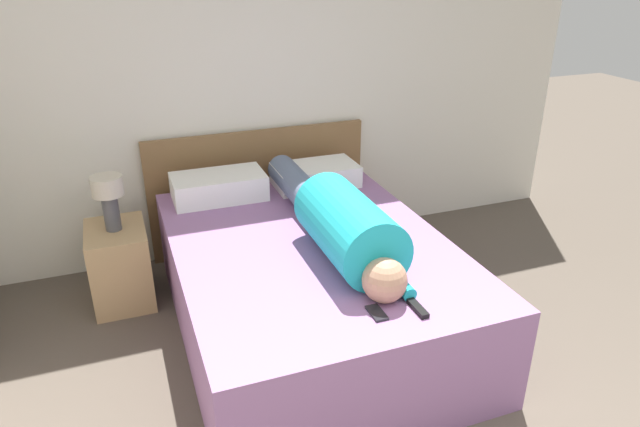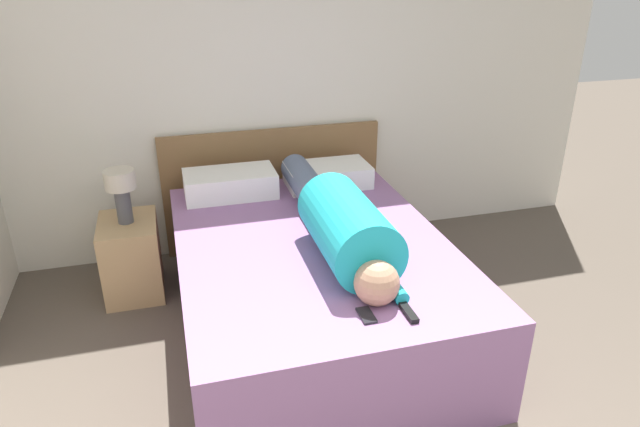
% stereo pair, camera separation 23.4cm
% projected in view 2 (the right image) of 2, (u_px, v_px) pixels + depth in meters
% --- Properties ---
extents(wall_back, '(5.14, 0.06, 2.60)m').
position_uv_depth(wall_back, '(278.00, 78.00, 4.12)').
color(wall_back, silver).
rests_on(wall_back, ground_plane).
extents(bed, '(1.54, 2.09, 0.59)m').
position_uv_depth(bed, '(313.00, 285.00, 3.43)').
color(bed, '#936699').
rests_on(bed, ground_plane).
extents(headboard, '(1.66, 0.04, 0.94)m').
position_uv_depth(headboard, '(274.00, 188.00, 4.39)').
color(headboard, brown).
rests_on(headboard, ground_plane).
extents(nightstand, '(0.37, 0.49, 0.52)m').
position_uv_depth(nightstand, '(132.00, 257.00, 3.82)').
color(nightstand, tan).
rests_on(nightstand, ground_plane).
extents(table_lamp, '(0.19, 0.19, 0.36)m').
position_uv_depth(table_lamp, '(121.00, 188.00, 3.62)').
color(table_lamp, '#4C4C51').
rests_on(table_lamp, nightstand).
extents(person_lying, '(0.38, 1.80, 0.38)m').
position_uv_depth(person_lying, '(339.00, 221.00, 3.19)').
color(person_lying, tan).
rests_on(person_lying, bed).
extents(pillow_near_headboard, '(0.62, 0.35, 0.17)m').
position_uv_depth(pillow_near_headboard, '(230.00, 184.00, 3.92)').
color(pillow_near_headboard, white).
rests_on(pillow_near_headboard, bed).
extents(pillow_second, '(0.59, 0.35, 0.15)m').
position_uv_depth(pillow_second, '(328.00, 175.00, 4.09)').
color(pillow_second, white).
rests_on(pillow_second, bed).
extents(tv_remote, '(0.04, 0.15, 0.02)m').
position_uv_depth(tv_remote, '(409.00, 313.00, 2.63)').
color(tv_remote, black).
rests_on(tv_remote, bed).
extents(cell_phone, '(0.06, 0.13, 0.01)m').
position_uv_depth(cell_phone, '(366.00, 315.00, 2.63)').
color(cell_phone, black).
rests_on(cell_phone, bed).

